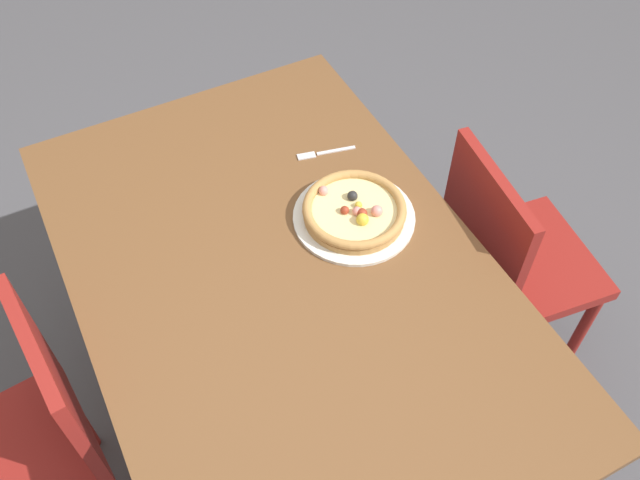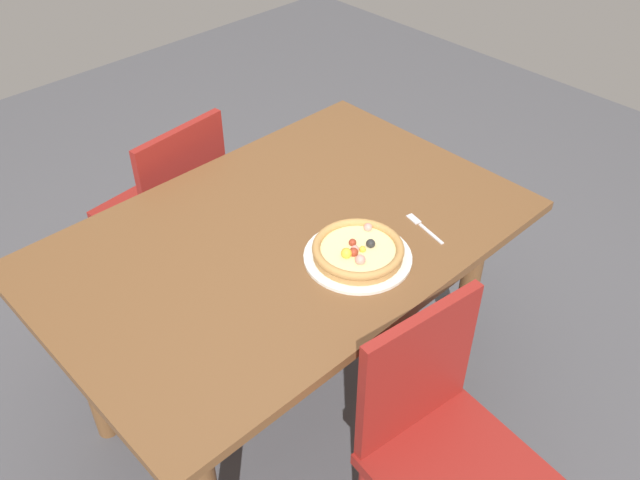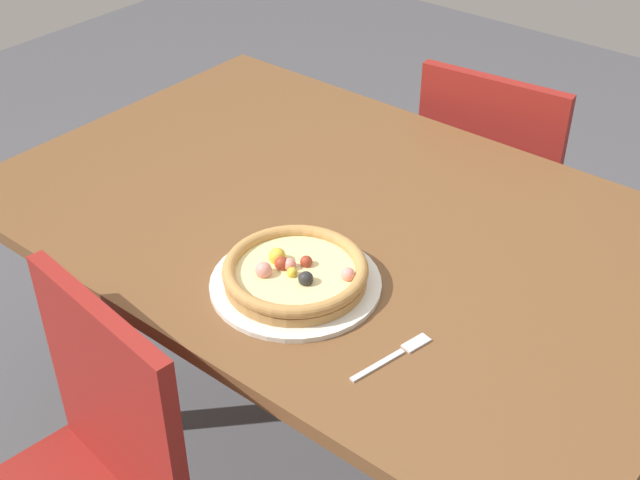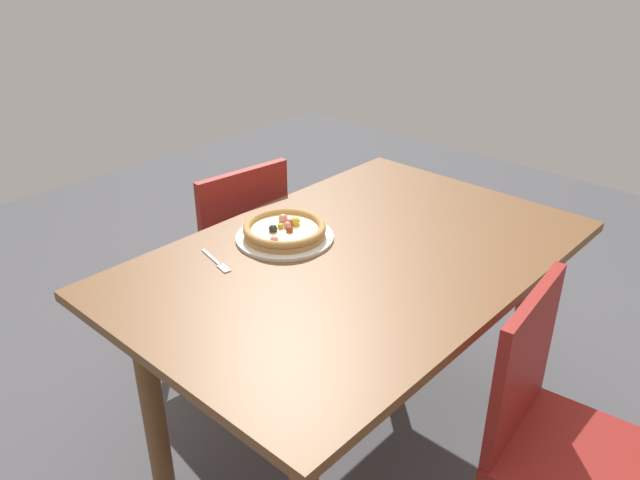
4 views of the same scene
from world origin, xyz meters
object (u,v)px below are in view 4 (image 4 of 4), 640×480
at_px(dining_table, 356,285).
at_px(plate, 285,237).
at_px(pizza, 285,230).
at_px(fork, 217,262).
at_px(chair_far, 558,438).
at_px(chair_near, 231,255).

height_order(dining_table, plate, plate).
height_order(pizza, fork, pizza).
relative_size(dining_table, fork, 8.84).
xyz_separation_m(plate, pizza, (-0.00, -0.00, 0.03)).
bearing_deg(pizza, chair_far, 94.17).
bearing_deg(plate, pizza, -144.87).
bearing_deg(plate, chair_near, -106.92).
distance_m(plate, pizza, 0.03).
bearing_deg(plate, chair_far, 94.19).
height_order(chair_near, chair_far, same).
bearing_deg(chair_near, dining_table, -88.20).
xyz_separation_m(chair_far, pizza, (0.07, -0.92, 0.32)).
bearing_deg(pizza, chair_near, -106.90).
height_order(chair_near, pizza, chair_near).
xyz_separation_m(dining_table, chair_near, (-0.06, -0.69, -0.17)).
bearing_deg(chair_far, plate, -92.10).
distance_m(dining_table, chair_far, 0.71).
distance_m(dining_table, pizza, 0.28).
distance_m(chair_far, pizza, 0.98).
distance_m(chair_near, pizza, 0.57).
relative_size(chair_near, chair_far, 1.00).
height_order(chair_near, fork, chair_near).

